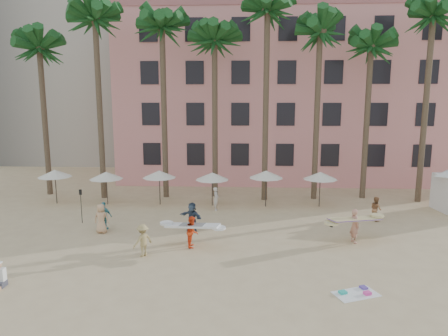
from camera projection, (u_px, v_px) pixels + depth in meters
name	position (u px, v px, depth m)	size (l,w,h in m)	color
ground	(213.00, 279.00, 17.75)	(120.00, 120.00, 0.00)	#D1B789
pink_hotel	(298.00, 98.00, 41.63)	(35.00, 14.00, 16.00)	pink
palm_row	(234.00, 32.00, 30.28)	(44.40, 5.40, 16.30)	brown
umbrella_row	(186.00, 175.00, 29.80)	(22.50, 2.70, 2.73)	#332B23
beach_towel	(357.00, 293.00, 16.43)	(2.04, 1.59, 0.14)	white
carrier_yellow	(355.00, 224.00, 22.15)	(3.29, 2.24, 1.93)	tan
carrier_white	(192.00, 230.00, 21.55)	(3.09, 1.42, 1.69)	#F44519
beachgoers	(188.00, 218.00, 23.95)	(18.16, 9.65, 1.78)	tan
paddle	(81.00, 202.00, 25.58)	(0.18, 0.04, 2.23)	black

